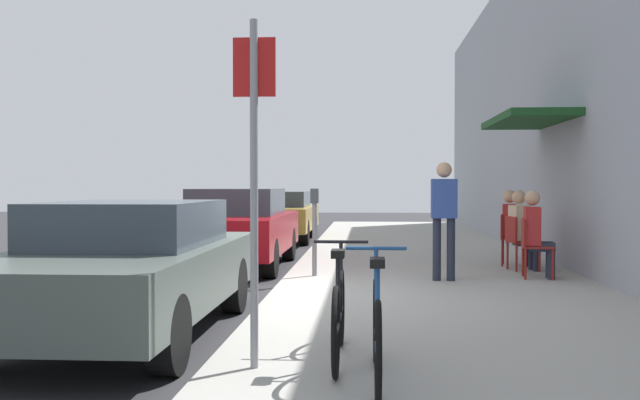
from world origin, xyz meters
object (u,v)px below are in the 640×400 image
Objects in this scene: parked_car_0 at (129,265)px; parked_car_2 at (279,215)px; cafe_chair_1 at (519,239)px; cafe_chair_2 at (509,236)px; pedestrian_standing at (444,211)px; parked_car_1 at (237,227)px; seated_patron_0 at (536,231)px; street_sign at (254,165)px; seated_patron_1 at (522,227)px; seated_patron_2 at (513,225)px; parking_meter at (315,225)px; cafe_chair_0 at (532,244)px; bicycle_0 at (377,331)px; bicycle_1 at (339,314)px.

parked_car_0 reaches higher than parked_car_2.
cafe_chair_1 is 1.00× the size of cafe_chair_2.
cafe_chair_1 is 1.91m from pedestrian_standing.
parked_car_1 is 4.21m from pedestrian_standing.
cafe_chair_1 is (-0.06, 0.94, -0.19)m from seated_patron_0.
street_sign is 1.53× the size of pedestrian_standing.
seated_patron_2 is (0.00, 0.72, 0.00)m from seated_patron_1.
parking_meter reaches higher than seated_patron_0.
street_sign reaches higher than cafe_chair_0.
parking_meter is at bearing 167.22° from pedestrian_standing.
cafe_chair_0 is (4.77, -8.25, -0.08)m from parked_car_2.
cafe_chair_2 is (3.22, 1.60, -0.26)m from parking_meter.
parked_car_1 is at bearing 107.34° from bicycle_0.
cafe_chair_0 is at bearing -59.97° from parked_car_2.
seated_patron_0 is at bearing -86.39° from cafe_chair_1.
bicycle_1 is at bearing 115.54° from bicycle_0.
parked_car_1 is at bearing 145.24° from pedestrian_standing.
street_sign is at bearing 159.42° from bicycle_0.
bicycle_1 is at bearing -118.05° from seated_patron_0.
parked_car_1 reaches higher than parked_car_0.
street_sign is 7.80m from seated_patron_2.
seated_patron_0 is at bearing -90.01° from seated_patron_2.
street_sign is at bearing -83.70° from parked_car_2.
cafe_chair_2 is 2.48m from pedestrian_standing.
bicycle_1 is (0.62, 0.26, -1.16)m from street_sign.
parked_car_1 is at bearing 167.00° from cafe_chair_1.
parked_car_0 is at bearing -141.64° from cafe_chair_0.
parking_meter is 5.47m from street_sign.
cafe_chair_1 is at bearing -169.99° from seated_patron_1.
seated_patron_0 is (4.83, -2.04, 0.08)m from parked_car_1.
parked_car_0 is 2.59× the size of pedestrian_standing.
parked_car_2 is at bearing 123.08° from cafe_chair_1.
parking_meter is at bearing 178.76° from cafe_chair_0.
pedestrian_standing reaches higher than seated_patron_2.
street_sign is 1.34m from bicycle_1.
seated_patron_2 is at bearing 48.38° from parked_car_0.
cafe_chair_2 is at bearing 56.86° from pedestrian_standing.
street_sign is 7.81m from cafe_chair_2.
seated_patron_2 is at bearing 55.54° from pedestrian_standing.
parked_car_0 reaches higher than bicycle_0.
parked_car_2 is (0.00, 6.22, -0.04)m from parked_car_1.
parked_car_2 is 1.69× the size of street_sign.
street_sign is (-0.05, -5.42, 0.75)m from parking_meter.
cafe_chair_1 is (3.27, 6.27, -1.02)m from street_sign.
street_sign is (1.50, -1.57, 0.94)m from parked_car_0.
parked_car_1 is 4.95m from seated_patron_1.
pedestrian_standing is at bearing -165.74° from seated_patron_0.
seated_patron_1 is at bearing 89.99° from seated_patron_0.
seated_patron_0 reaches higher than parked_car_2.
seated_patron_0 is 0.96m from cafe_chair_1.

